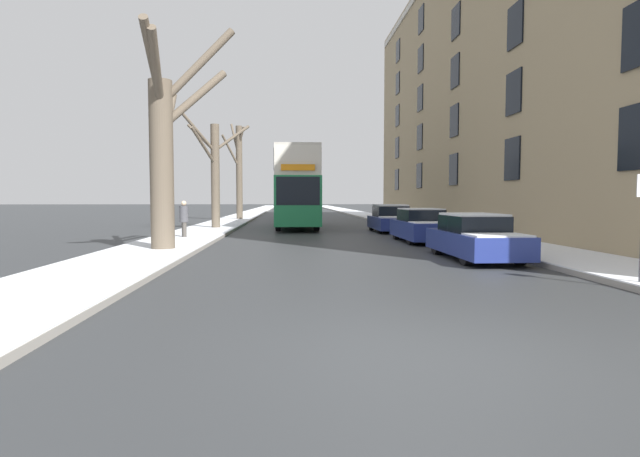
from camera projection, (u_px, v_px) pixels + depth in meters
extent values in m
plane|color=#303335|center=(445.00, 355.00, 5.70)|extent=(320.00, 320.00, 0.00)
cube|color=gray|center=(251.00, 214.00, 58.12)|extent=(2.93, 130.00, 0.13)
cube|color=white|center=(251.00, 213.00, 58.12)|extent=(2.90, 130.00, 0.03)
cube|color=gray|center=(357.00, 213.00, 58.89)|extent=(2.93, 130.00, 0.13)
cube|color=white|center=(357.00, 213.00, 58.88)|extent=(2.90, 130.00, 0.03)
cube|color=tan|center=(532.00, 79.00, 28.69)|extent=(9.00, 43.12, 17.36)
cube|color=black|center=(636.00, 137.00, 13.59)|extent=(0.08, 1.40, 1.80)
cube|color=black|center=(512.00, 159.00, 21.16)|extent=(0.08, 1.40, 1.80)
cube|color=black|center=(454.00, 169.00, 28.72)|extent=(0.08, 1.40, 1.80)
cube|color=black|center=(419.00, 176.00, 36.28)|extent=(0.08, 1.40, 1.80)
cube|color=black|center=(397.00, 180.00, 43.84)|extent=(0.08, 1.40, 1.80)
cube|color=black|center=(640.00, 33.00, 13.43)|extent=(0.08, 1.40, 1.80)
cube|color=black|center=(514.00, 93.00, 20.99)|extent=(0.08, 1.40, 1.80)
cube|color=black|center=(454.00, 121.00, 28.55)|extent=(0.08, 1.40, 1.80)
cube|color=black|center=(420.00, 137.00, 36.12)|extent=(0.08, 1.40, 1.80)
cube|color=black|center=(397.00, 148.00, 43.68)|extent=(0.08, 1.40, 1.80)
cube|color=black|center=(515.00, 25.00, 20.83)|extent=(0.08, 1.40, 1.80)
cube|color=black|center=(455.00, 72.00, 28.39)|extent=(0.08, 1.40, 1.80)
cube|color=black|center=(420.00, 98.00, 35.95)|extent=(0.08, 1.40, 1.80)
cube|color=black|center=(397.00, 116.00, 43.51)|extent=(0.08, 1.40, 1.80)
cube|color=black|center=(456.00, 22.00, 28.22)|extent=(0.08, 1.40, 1.80)
cube|color=black|center=(421.00, 59.00, 35.78)|extent=(0.08, 1.40, 1.80)
cube|color=black|center=(398.00, 84.00, 43.35)|extent=(0.08, 1.40, 1.80)
cube|color=black|center=(421.00, 20.00, 35.62)|extent=(0.08, 1.40, 1.80)
cube|color=black|center=(398.00, 51.00, 43.18)|extent=(0.08, 1.40, 1.80)
cylinder|color=brown|center=(162.00, 168.00, 16.20)|extent=(0.76, 0.76, 5.60)
cylinder|color=brown|center=(197.00, 67.00, 16.42)|extent=(2.50, 1.02, 2.76)
cylinder|color=brown|center=(156.00, 69.00, 14.91)|extent=(0.64, 2.47, 1.93)
cylinder|color=brown|center=(194.00, 99.00, 16.90)|extent=(2.14, 1.89, 2.33)
cylinder|color=brown|center=(152.00, 60.00, 14.79)|extent=(0.47, 2.64, 1.90)
cylinder|color=brown|center=(168.00, 123.00, 17.34)|extent=(0.43, 2.69, 2.61)
cylinder|color=brown|center=(215.00, 178.00, 28.19)|extent=(0.48, 0.48, 5.97)
cylinder|color=brown|center=(201.00, 138.00, 28.52)|extent=(1.85, 1.22, 1.72)
cylinder|color=brown|center=(232.00, 138.00, 28.72)|extent=(1.97, 1.43, 1.67)
cylinder|color=brown|center=(204.00, 146.00, 27.04)|extent=(1.09, 2.23, 1.91)
cylinder|color=brown|center=(197.00, 131.00, 27.18)|extent=(1.83, 1.84, 2.21)
cylinder|color=brown|center=(239.00, 174.00, 40.51)|extent=(0.51, 0.51, 7.67)
cylinder|color=brown|center=(235.00, 141.00, 41.10)|extent=(1.00, 1.76, 3.04)
cylinder|color=brown|center=(241.00, 136.00, 40.04)|extent=(0.68, 0.86, 1.50)
cylinder|color=brown|center=(231.00, 152.00, 39.68)|extent=(1.38, 1.63, 2.56)
cube|color=#1E7A47|center=(296.00, 201.00, 30.94)|extent=(2.47, 11.12, 2.65)
cube|color=silver|center=(296.00, 167.00, 30.82)|extent=(2.42, 10.90, 1.55)
cube|color=beige|center=(296.00, 153.00, 30.77)|extent=(2.42, 10.90, 0.12)
cube|color=black|center=(296.00, 192.00, 30.91)|extent=(2.50, 9.79, 1.38)
cube|color=black|center=(296.00, 165.00, 30.81)|extent=(2.50, 9.79, 1.18)
cube|color=black|center=(298.00, 191.00, 25.39)|extent=(2.22, 0.06, 1.45)
cube|color=orange|center=(298.00, 167.00, 25.31)|extent=(1.73, 0.05, 0.32)
cylinder|color=black|center=(278.00, 222.00, 27.62)|extent=(0.30, 1.00, 1.00)
cylinder|color=black|center=(317.00, 222.00, 27.75)|extent=(0.30, 1.00, 1.00)
cylinder|color=black|center=(280.00, 218.00, 34.05)|extent=(0.30, 1.00, 1.00)
cylinder|color=black|center=(311.00, 218.00, 34.18)|extent=(0.30, 1.00, 1.00)
cube|color=navy|center=(475.00, 243.00, 14.71)|extent=(1.71, 4.46, 0.63)
cube|color=black|center=(473.00, 224.00, 14.85)|extent=(1.47, 2.23, 0.48)
cube|color=white|center=(473.00, 215.00, 14.84)|extent=(1.43, 2.12, 0.06)
cube|color=white|center=(497.00, 235.00, 13.11)|extent=(1.53, 1.16, 0.05)
cylinder|color=black|center=(466.00, 253.00, 13.34)|extent=(0.20, 0.65, 0.65)
cylinder|color=black|center=(520.00, 253.00, 13.43)|extent=(0.20, 0.65, 0.65)
cylinder|color=black|center=(437.00, 244.00, 16.01)|extent=(0.20, 0.65, 0.65)
cylinder|color=black|center=(482.00, 244.00, 16.10)|extent=(0.20, 0.65, 0.65)
cube|color=navy|center=(421.00, 229.00, 20.66)|extent=(1.77, 4.41, 0.69)
cube|color=black|center=(420.00, 215.00, 20.80)|extent=(1.52, 2.21, 0.48)
cube|color=white|center=(421.00, 209.00, 20.78)|extent=(1.49, 2.10, 0.05)
cube|color=white|center=(432.00, 223.00, 19.07)|extent=(1.59, 1.15, 0.04)
cylinder|color=black|center=(411.00, 236.00, 19.30)|extent=(0.20, 0.67, 0.67)
cylinder|color=black|center=(450.00, 236.00, 19.40)|extent=(0.20, 0.67, 0.67)
cylinder|color=black|center=(396.00, 232.00, 21.94)|extent=(0.20, 0.67, 0.67)
cylinder|color=black|center=(431.00, 232.00, 22.03)|extent=(0.20, 0.67, 0.67)
cube|color=navy|center=(391.00, 223.00, 26.90)|extent=(1.89, 4.35, 0.64)
cube|color=black|center=(390.00, 211.00, 27.04)|extent=(1.62, 2.18, 0.58)
cube|color=white|center=(390.00, 205.00, 27.02)|extent=(1.58, 2.07, 0.09)
cube|color=white|center=(397.00, 217.00, 25.34)|extent=(1.70, 1.14, 0.07)
cylinder|color=black|center=(380.00, 227.00, 25.56)|extent=(0.20, 0.64, 0.64)
cylinder|color=black|center=(412.00, 227.00, 25.66)|extent=(0.20, 0.64, 0.64)
cylinder|color=black|center=(371.00, 225.00, 28.16)|extent=(0.20, 0.64, 0.64)
cylinder|color=black|center=(401.00, 225.00, 28.26)|extent=(0.20, 0.64, 0.64)
cube|color=#9EA3AD|center=(290.00, 205.00, 46.44)|extent=(1.94, 4.87, 2.02)
cube|color=black|center=(290.00, 200.00, 44.01)|extent=(1.71, 0.06, 0.89)
cylinder|color=black|center=(281.00, 215.00, 44.89)|extent=(0.22, 0.68, 0.68)
cylinder|color=black|center=(300.00, 215.00, 45.00)|extent=(0.22, 0.68, 0.68)
cylinder|color=black|center=(281.00, 214.00, 48.00)|extent=(0.22, 0.68, 0.68)
cylinder|color=black|center=(299.00, 214.00, 48.10)|extent=(0.22, 0.68, 0.68)
cylinder|color=#4C4742|center=(185.00, 231.00, 21.22)|extent=(0.18, 0.18, 0.79)
cylinder|color=#4C4742|center=(184.00, 231.00, 21.37)|extent=(0.18, 0.18, 0.79)
cylinder|color=#47474C|center=(184.00, 214.00, 21.25)|extent=(0.37, 0.37, 0.69)
sphere|color=beige|center=(184.00, 203.00, 21.23)|extent=(0.22, 0.22, 0.22)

